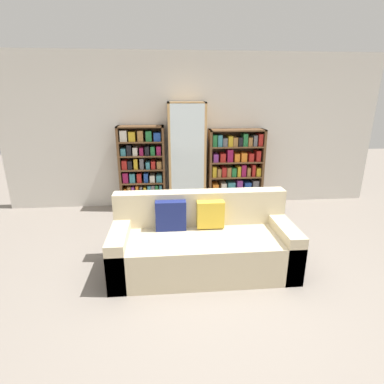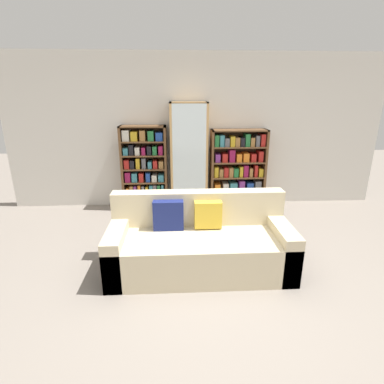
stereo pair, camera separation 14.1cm
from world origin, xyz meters
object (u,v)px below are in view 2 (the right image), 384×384
at_px(wine_bottle, 214,229).
at_px(bookshelf_left, 144,169).
at_px(display_cabinet, 189,157).
at_px(couch, 200,244).
at_px(bookshelf_right, 238,170).

bearing_deg(wine_bottle, bookshelf_left, 130.04).
xyz_separation_m(bookshelf_left, display_cabinet, (0.80, -0.02, 0.21)).
relative_size(couch, wine_bottle, 5.57).
bearing_deg(wine_bottle, display_cabinet, 103.41).
relative_size(bookshelf_right, wine_bottle, 3.76).
xyz_separation_m(bookshelf_left, bookshelf_right, (1.69, 0.00, -0.04)).
height_order(display_cabinet, wine_bottle, display_cabinet).
bearing_deg(bookshelf_left, couch, -68.09).
bearing_deg(bookshelf_left, bookshelf_right, 0.00).
bearing_deg(wine_bottle, bookshelf_right, 66.29).
xyz_separation_m(couch, display_cabinet, (-0.04, 2.05, 0.63)).
relative_size(bookshelf_left, bookshelf_right, 1.05).
distance_m(couch, bookshelf_left, 2.27).
bearing_deg(bookshelf_right, display_cabinet, -178.95).
xyz_separation_m(couch, bookshelf_right, (0.85, 2.07, 0.38)).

